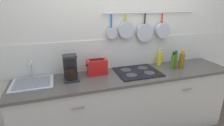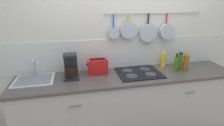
% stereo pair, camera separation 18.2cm
% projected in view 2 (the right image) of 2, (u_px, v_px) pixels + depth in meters
% --- Properties ---
extents(wall_back, '(7.20, 0.15, 2.60)m').
position_uv_depth(wall_back, '(124.00, 40.00, 2.37)').
color(wall_back, silver).
rests_on(wall_back, ground_plane).
extents(cabinet_base, '(2.77, 0.55, 0.86)m').
position_uv_depth(cabinet_base, '(129.00, 107.00, 2.35)').
color(cabinet_base, '#B7B2A8').
rests_on(cabinet_base, ground_plane).
extents(countertop, '(2.81, 0.57, 0.03)m').
position_uv_depth(countertop, '(130.00, 76.00, 2.20)').
color(countertop, '#4C4742').
rests_on(countertop, cabinet_base).
extents(sink_basin, '(0.45, 0.37, 0.23)m').
position_uv_depth(sink_basin, '(34.00, 79.00, 2.04)').
color(sink_basin, '#B7BABF').
rests_on(sink_basin, countertop).
extents(coffee_maker, '(0.17, 0.18, 0.30)m').
position_uv_depth(coffee_maker, '(71.00, 68.00, 2.08)').
color(coffee_maker, '#262628').
rests_on(coffee_maker, countertop).
extents(toaster, '(0.26, 0.13, 0.20)m').
position_uv_depth(toaster, '(98.00, 67.00, 2.21)').
color(toaster, red).
rests_on(toaster, countertop).
extents(cooktop, '(0.55, 0.47, 0.01)m').
position_uv_depth(cooktop, '(139.00, 73.00, 2.26)').
color(cooktop, black).
rests_on(cooktop, countertop).
extents(bottle_vinegar, '(0.07, 0.07, 0.24)m').
position_uv_depth(bottle_vinegar, '(164.00, 59.00, 2.46)').
color(bottle_vinegar, yellow).
rests_on(bottle_vinegar, countertop).
extents(bottle_cooking_wine, '(0.05, 0.05, 0.24)m').
position_uv_depth(bottle_cooking_wine, '(176.00, 64.00, 2.28)').
color(bottle_cooking_wine, '#4C721E').
rests_on(bottle_cooking_wine, countertop).
extents(bottle_hot_sauce, '(0.06, 0.06, 0.25)m').
position_uv_depth(bottle_hot_sauce, '(179.00, 62.00, 2.33)').
color(bottle_hot_sauce, '#4C721E').
rests_on(bottle_hot_sauce, countertop).
extents(bottle_dish_soap, '(0.07, 0.07, 0.26)m').
position_uv_depth(bottle_dish_soap, '(186.00, 63.00, 2.31)').
color(bottle_dish_soap, '#8C5919').
rests_on(bottle_dish_soap, countertop).
extents(bottle_sesame_oil, '(0.06, 0.06, 0.19)m').
position_uv_depth(bottle_sesame_oil, '(181.00, 59.00, 2.54)').
color(bottle_sesame_oil, '#4C721E').
rests_on(bottle_sesame_oil, countertop).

